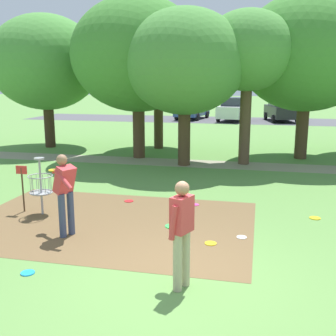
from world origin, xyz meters
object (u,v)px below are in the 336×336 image
player_throwing (65,190)px  parked_car_leftmost (192,108)px  tree_far_center (158,73)px  parked_car_center_right (281,109)px  frisbee_mid_grass (129,201)px  frisbee_far_left (242,237)px  frisbee_by_tee (211,243)px  tree_near_right (138,55)px  frisbee_scattered_b (315,218)px  player_foreground_watching (182,229)px  tree_near_left (307,53)px  frisbee_far_right (195,205)px  disc_golf_basket (39,184)px  tree_far_left (46,63)px  tree_far_right (248,52)px  tree_mid_center (185,62)px  parked_car_center_left (234,109)px  frisbee_scattered_a (28,273)px

player_throwing → parked_car_leftmost: parked_car_leftmost is taller
tree_far_center → parked_car_center_right: (6.23, 14.76, -2.57)m
frisbee_mid_grass → frisbee_far_left: 3.63m
player_throwing → frisbee_by_tee: player_throwing is taller
tree_near_right → parked_car_leftmost: tree_near_right is taller
frisbee_far_left → frisbee_scattered_b: 2.27m
frisbee_mid_grass → player_throwing: bearing=-100.9°
frisbee_mid_grass → parked_car_leftmost: (-2.22, 23.81, 0.91)m
tree_far_center → player_foreground_watching: bearing=-74.6°
frisbee_mid_grass → tree_near_left: tree_near_left is taller
parked_car_leftmost → frisbee_by_tee: bearing=-79.9°
player_foreground_watching → tree_near_right: (-3.79, 10.44, 3.17)m
tree_near_right → player_foreground_watching: bearing=-70.0°
frisbee_by_tee → frisbee_far_right: same height
disc_golf_basket → tree_far_left: size_ratio=0.23×
tree_near_left → tree_far_right: size_ratio=1.14×
tree_far_left → frisbee_scattered_b: bearing=-36.3°
player_foreground_watching → parked_car_center_right: parked_car_center_right is taller
frisbee_mid_grass → parked_car_leftmost: size_ratio=0.05×
disc_golf_basket → tree_far_center: tree_far_center is taller
player_foreground_watching → frisbee_by_tee: 2.08m
player_throwing → frisbee_by_tee: (2.98, 0.19, -0.98)m
player_throwing → frisbee_scattered_b: 5.73m
player_foreground_watching → frisbee_by_tee: bearing=82.5°
frisbee_far_left → parked_car_leftmost: (-5.28, 25.76, 0.91)m
disc_golf_basket → frisbee_mid_grass: bearing=39.8°
player_throwing → frisbee_far_right: size_ratio=8.05×
frisbee_far_right → tree_near_left: tree_near_left is taller
parked_car_leftmost → parked_car_center_right: size_ratio=0.99×
player_throwing → tree_mid_center: size_ratio=0.30×
frisbee_mid_grass → parked_car_center_left: (1.28, 22.87, 0.91)m
frisbee_scattered_a → frisbee_by_tee: bearing=34.2°
tree_mid_center → tree_far_right: size_ratio=1.00×
player_throwing → tree_near_right: (-1.06, 8.80, 3.16)m
tree_near_left → tree_far_left: (-11.52, 0.41, -0.26)m
frisbee_scattered_a → tree_far_left: tree_far_left is taller
parked_car_center_left → player_foreground_watching: bearing=-88.0°
parked_car_leftmost → frisbee_far_right: bearing=-80.5°
player_throwing → parked_car_leftmost: 26.47m
frisbee_by_tee → parked_car_center_right: parked_car_center_right is taller
frisbee_mid_grass → parked_car_leftmost: 23.94m
parked_car_center_right → parked_car_leftmost: bearing=177.0°
player_throwing → frisbee_by_tee: bearing=3.7°
frisbee_by_tee → frisbee_mid_grass: size_ratio=0.98×
disc_golf_basket → frisbee_scattered_a: bearing=-64.2°
tree_near_left → player_throwing: bearing=-118.7°
disc_golf_basket → tree_far_left: bearing=117.0°
frisbee_mid_grass → parked_car_center_left: parked_car_center_left is taller
frisbee_mid_grass → parked_car_center_right: 23.96m
player_throwing → frisbee_scattered_b: bearing=23.5°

